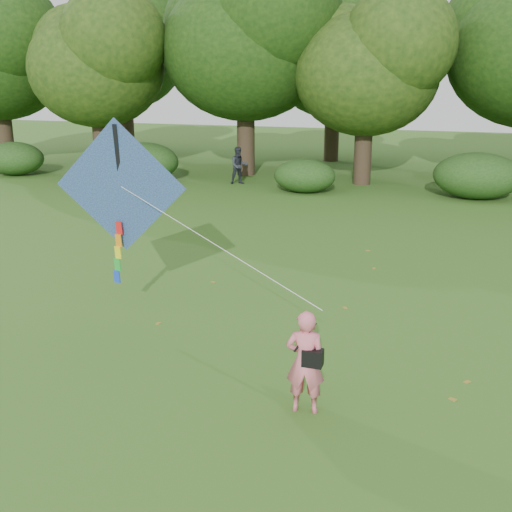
% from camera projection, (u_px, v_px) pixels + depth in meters
% --- Properties ---
extents(ground, '(100.00, 100.00, 0.00)m').
position_uv_depth(ground, '(289.00, 379.00, 10.80)').
color(ground, '#265114').
rests_on(ground, ground).
extents(man_kite_flyer, '(0.63, 0.46, 1.62)m').
position_uv_depth(man_kite_flyer, '(305.00, 362.00, 9.57)').
color(man_kite_flyer, '#DE6879').
rests_on(man_kite_flyer, ground).
extents(bystander_left, '(1.04, 0.98, 1.70)m').
position_uv_depth(bystander_left, '(239.00, 166.00, 29.44)').
color(bystander_left, '#252831').
rests_on(bystander_left, ground).
extents(crossbody_bag, '(0.43, 0.20, 0.68)m').
position_uv_depth(crossbody_bag, '(312.00, 357.00, 9.48)').
color(crossbody_bag, black).
rests_on(crossbody_bag, ground).
extents(flying_kite, '(5.98, 2.81, 3.36)m').
position_uv_depth(flying_kite, '(121.00, 188.00, 12.60)').
color(flying_kite, '#2869AF').
rests_on(flying_kite, ground).
extents(tree_line, '(54.70, 15.30, 9.48)m').
position_uv_depth(tree_line, '(456.00, 58.00, 29.65)').
color(tree_line, '#3A2D1E').
rests_on(tree_line, ground).
extents(shrub_band, '(39.15, 3.22, 1.88)m').
position_uv_depth(shrub_band, '(384.00, 174.00, 26.86)').
color(shrub_band, '#264919').
rests_on(shrub_band, ground).
extents(fallen_leaves, '(10.56, 9.30, 0.01)m').
position_uv_depth(fallen_leaves, '(351.00, 302.00, 14.38)').
color(fallen_leaves, olive).
rests_on(fallen_leaves, ground).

